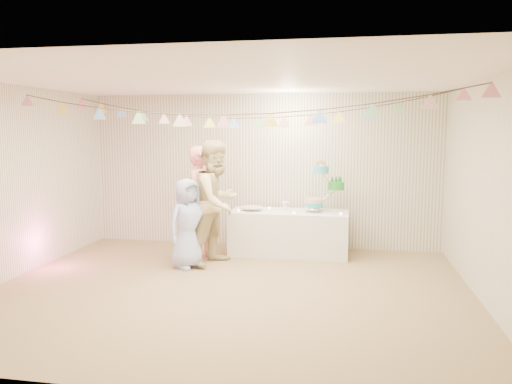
% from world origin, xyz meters
% --- Properties ---
extents(floor, '(6.00, 6.00, 0.00)m').
position_xyz_m(floor, '(0.00, 0.00, 0.00)').
color(floor, olive).
rests_on(floor, ground).
extents(ceiling, '(6.00, 6.00, 0.00)m').
position_xyz_m(ceiling, '(0.00, 0.00, 2.60)').
color(ceiling, white).
rests_on(ceiling, ground).
extents(back_wall, '(6.00, 6.00, 0.00)m').
position_xyz_m(back_wall, '(0.00, 2.50, 1.30)').
color(back_wall, silver).
rests_on(back_wall, ground).
extents(front_wall, '(6.00, 6.00, 0.00)m').
position_xyz_m(front_wall, '(0.00, -2.50, 1.30)').
color(front_wall, silver).
rests_on(front_wall, ground).
extents(left_wall, '(5.00, 5.00, 0.00)m').
position_xyz_m(left_wall, '(-3.00, 0.00, 1.30)').
color(left_wall, silver).
rests_on(left_wall, ground).
extents(right_wall, '(5.00, 5.00, 0.00)m').
position_xyz_m(right_wall, '(3.00, 0.00, 1.30)').
color(right_wall, silver).
rests_on(right_wall, ground).
extents(table, '(1.88, 0.75, 0.70)m').
position_xyz_m(table, '(0.53, 1.96, 0.35)').
color(table, silver).
rests_on(table, floor).
extents(cake_stand, '(0.68, 0.40, 0.76)m').
position_xyz_m(cake_stand, '(1.08, 2.01, 1.13)').
color(cake_stand, silver).
rests_on(cake_stand, table).
extents(cake_bottom, '(0.31, 0.31, 0.15)m').
position_xyz_m(cake_bottom, '(0.93, 1.95, 0.84)').
color(cake_bottom, teal).
rests_on(cake_bottom, cake_stand).
extents(cake_middle, '(0.27, 0.27, 0.22)m').
position_xyz_m(cake_middle, '(1.26, 2.10, 1.11)').
color(cake_middle, '#1D8621').
rests_on(cake_middle, cake_stand).
extents(cake_top_tier, '(0.25, 0.25, 0.19)m').
position_xyz_m(cake_top_tier, '(1.02, 1.98, 1.38)').
color(cake_top_tier, '#41ACCE').
rests_on(cake_top_tier, cake_stand).
extents(platter, '(0.35, 0.35, 0.02)m').
position_xyz_m(platter, '(-0.07, 1.91, 0.76)').
color(platter, white).
rests_on(platter, table).
extents(posy, '(0.14, 0.14, 0.16)m').
position_xyz_m(posy, '(0.46, 2.01, 0.83)').
color(posy, white).
rests_on(posy, table).
extents(person_adult_a, '(0.58, 0.73, 1.76)m').
position_xyz_m(person_adult_a, '(-0.76, 1.45, 0.88)').
color(person_adult_a, '#EF847D').
rests_on(person_adult_a, floor).
extents(person_adult_b, '(0.99, 1.10, 1.85)m').
position_xyz_m(person_adult_b, '(-0.47, 1.23, 0.93)').
color(person_adult_b, '#D2BC81').
rests_on(person_adult_b, floor).
extents(person_child, '(0.70, 0.76, 1.31)m').
position_xyz_m(person_child, '(-0.83, 0.92, 0.65)').
color(person_child, '#9EAEE0').
rests_on(person_child, floor).
extents(bunting_back, '(5.60, 1.10, 0.40)m').
position_xyz_m(bunting_back, '(0.00, 1.10, 2.35)').
color(bunting_back, pink).
rests_on(bunting_back, ceiling).
extents(bunting_front, '(5.60, 0.90, 0.36)m').
position_xyz_m(bunting_front, '(0.00, -0.20, 2.32)').
color(bunting_front, '#72A5E5').
rests_on(bunting_front, ceiling).
extents(tealight_0, '(0.04, 0.04, 0.03)m').
position_xyz_m(tealight_0, '(-0.27, 1.81, 0.72)').
color(tealight_0, '#FFD88C').
rests_on(tealight_0, table).
extents(tealight_1, '(0.04, 0.04, 0.03)m').
position_xyz_m(tealight_1, '(0.18, 2.14, 0.72)').
color(tealight_1, '#FFD88C').
rests_on(tealight_1, table).
extents(tealight_2, '(0.04, 0.04, 0.03)m').
position_xyz_m(tealight_2, '(0.63, 1.74, 0.72)').
color(tealight_2, '#FFD88C').
rests_on(tealight_2, table).
extents(tealight_3, '(0.04, 0.04, 0.03)m').
position_xyz_m(tealight_3, '(0.88, 2.18, 0.72)').
color(tealight_3, '#FFD88C').
rests_on(tealight_3, table).
extents(tealight_4, '(0.04, 0.04, 0.03)m').
position_xyz_m(tealight_4, '(1.35, 1.78, 0.72)').
color(tealight_4, '#FFD88C').
rests_on(tealight_4, table).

